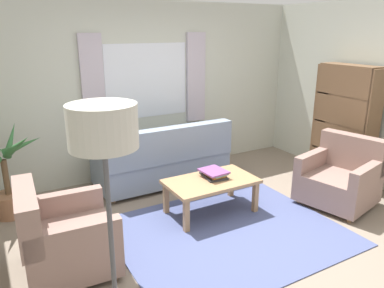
# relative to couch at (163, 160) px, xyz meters

# --- Properties ---
(ground_plane) EXTENTS (6.24, 6.24, 0.00)m
(ground_plane) POSITION_rel_couch_xyz_m (0.04, -1.61, -0.37)
(ground_plane) COLOR gray
(wall_back) EXTENTS (5.32, 0.12, 2.60)m
(wall_back) POSITION_rel_couch_xyz_m (0.04, 0.65, 0.93)
(wall_back) COLOR beige
(wall_back) RESTS_ON ground_plane
(window_with_curtains) EXTENTS (1.98, 0.07, 1.40)m
(window_with_curtains) POSITION_rel_couch_xyz_m (0.04, 0.57, 1.08)
(window_with_curtains) COLOR white
(area_rug) EXTENTS (2.45, 2.03, 0.01)m
(area_rug) POSITION_rel_couch_xyz_m (0.04, -1.61, -0.36)
(area_rug) COLOR #4C5684
(area_rug) RESTS_ON ground_plane
(couch) EXTENTS (1.90, 0.82, 0.92)m
(couch) POSITION_rel_couch_xyz_m (0.00, 0.00, 0.00)
(couch) COLOR gray
(couch) RESTS_ON ground_plane
(armchair_left) EXTENTS (0.87, 0.89, 0.88)m
(armchair_left) POSITION_rel_couch_xyz_m (-1.70, -1.40, -0.01)
(armchair_left) COLOR gray
(armchair_left) RESTS_ON ground_plane
(armchair_right) EXTENTS (0.99, 1.01, 0.88)m
(armchair_right) POSITION_rel_couch_xyz_m (1.73, -1.70, -0.01)
(armchair_right) COLOR gray
(armchair_right) RESTS_ON ground_plane
(coffee_table) EXTENTS (1.10, 0.64, 0.44)m
(coffee_table) POSITION_rel_couch_xyz_m (0.12, -1.10, 0.01)
(coffee_table) COLOR #A87F56
(coffee_table) RESTS_ON ground_plane
(book_stack_on_table) EXTENTS (0.31, 0.37, 0.09)m
(book_stack_on_table) POSITION_rel_couch_xyz_m (0.20, -1.04, 0.12)
(book_stack_on_table) COLOR #2D2D33
(book_stack_on_table) RESTS_ON coffee_table
(potted_plant) EXTENTS (1.03, 1.16, 1.18)m
(potted_plant) POSITION_rel_couch_xyz_m (-2.07, 0.05, 0.15)
(potted_plant) COLOR #9E6B4C
(potted_plant) RESTS_ON ground_plane
(bookshelf) EXTENTS (0.30, 0.94, 1.72)m
(bookshelf) POSITION_rel_couch_xyz_m (2.39, -1.14, 0.41)
(bookshelf) COLOR brown
(bookshelf) RESTS_ON ground_plane
(standing_lamp) EXTENTS (0.37, 0.37, 1.84)m
(standing_lamp) POSITION_rel_couch_xyz_m (-1.63, -2.75, 1.21)
(standing_lamp) COLOR #4C4C51
(standing_lamp) RESTS_ON ground_plane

